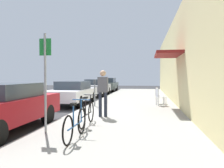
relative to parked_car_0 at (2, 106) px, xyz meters
name	(u,v)px	position (x,y,z in m)	size (l,w,h in m)	color
ground_plane	(72,115)	(1.10, 2.97, -0.73)	(60.00, 60.00, 0.00)	#2D2D30
sidewalk_slab	(130,108)	(3.35, 4.97, -0.67)	(4.50, 32.00, 0.12)	#9E9B93
building_facade	(183,59)	(5.74, 4.96, 1.69)	(1.40, 32.00, 4.84)	beige
parked_car_0	(2,106)	(0.00, 0.00, 0.00)	(1.80, 4.40, 1.40)	maroon
parked_car_1	(73,92)	(0.00, 6.39, -0.04)	(1.80, 4.40, 1.33)	silver
parked_car_2	(96,87)	(0.00, 12.38, -0.03)	(1.80, 4.40, 1.35)	#B7B7BC
parked_car_3	(107,84)	(0.00, 17.84, 0.00)	(1.80, 4.40, 1.43)	#47514C
parking_meter	(95,91)	(1.55, 5.16, 0.15)	(0.12, 0.10, 1.32)	slate
street_sign	(45,75)	(1.50, -0.35, 0.91)	(0.32, 0.06, 2.60)	gray
bicycle_0	(76,124)	(2.47, -0.84, -0.25)	(0.46, 1.71, 0.90)	black
bicycle_1	(87,113)	(2.34, 0.69, -0.25)	(0.46, 1.71, 0.90)	black
cafe_chair_0	(160,96)	(4.76, 5.73, -0.11)	(0.53, 0.53, 0.87)	silver
cafe_chair_1	(159,94)	(4.76, 6.55, -0.11)	(0.54, 0.54, 0.87)	silver
pedestrian_standing	(103,90)	(2.54, 2.20, 0.39)	(0.36, 0.22, 1.70)	#232838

